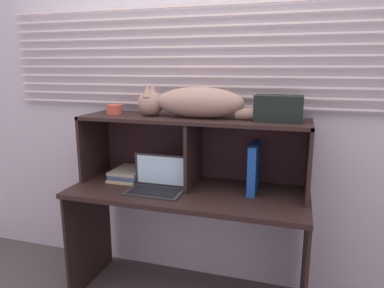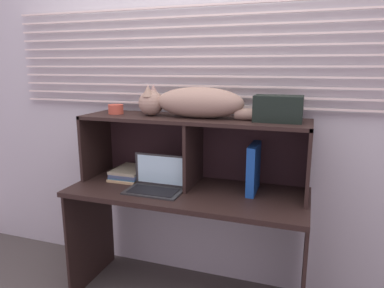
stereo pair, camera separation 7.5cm
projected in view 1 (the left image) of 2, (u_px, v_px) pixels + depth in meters
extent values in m
cube|color=#BABABC|center=(202.00, 104.00, 2.36)|extent=(4.40, 0.04, 2.50)
cube|color=silver|center=(200.00, 105.00, 2.31)|extent=(2.81, 0.02, 0.01)
cube|color=silver|center=(200.00, 95.00, 2.30)|extent=(2.81, 0.02, 0.01)
cube|color=silver|center=(200.00, 86.00, 2.29)|extent=(2.81, 0.02, 0.01)
cube|color=silver|center=(200.00, 76.00, 2.27)|extent=(2.81, 0.02, 0.01)
cube|color=silver|center=(200.00, 66.00, 2.26)|extent=(2.81, 0.02, 0.01)
cube|color=silver|center=(200.00, 57.00, 2.25)|extent=(2.81, 0.02, 0.01)
cube|color=silver|center=(200.00, 47.00, 2.23)|extent=(2.81, 0.02, 0.01)
cube|color=silver|center=(200.00, 36.00, 2.22)|extent=(2.81, 0.02, 0.01)
cube|color=silver|center=(200.00, 26.00, 2.21)|extent=(2.81, 0.02, 0.01)
cube|color=silver|center=(201.00, 16.00, 2.19)|extent=(2.81, 0.02, 0.01)
cube|color=silver|center=(201.00, 5.00, 2.18)|extent=(2.81, 0.02, 0.01)
cube|color=black|center=(187.00, 192.00, 2.16)|extent=(1.45, 0.59, 0.03)
cube|color=black|center=(89.00, 233.00, 2.44)|extent=(0.02, 0.53, 0.73)
cube|color=black|center=(305.00, 266.00, 2.04)|extent=(0.02, 0.53, 0.73)
cube|color=black|center=(192.00, 119.00, 2.16)|extent=(1.42, 0.37, 0.02)
cube|color=black|center=(94.00, 145.00, 2.40)|extent=(0.02, 0.37, 0.44)
cube|color=black|center=(309.00, 160.00, 2.00)|extent=(0.02, 0.37, 0.44)
cube|color=black|center=(194.00, 154.00, 2.20)|extent=(0.02, 0.35, 0.41)
cube|color=#2F1C1E|center=(200.00, 146.00, 2.37)|extent=(1.42, 0.01, 0.44)
ellipsoid|color=gray|center=(199.00, 102.00, 2.12)|extent=(0.55, 0.20, 0.19)
sphere|color=gray|center=(150.00, 103.00, 2.21)|extent=(0.16, 0.16, 0.16)
cone|color=#9D8169|center=(148.00, 91.00, 2.16)|extent=(0.07, 0.07, 0.07)
cone|color=gray|center=(153.00, 90.00, 2.23)|extent=(0.07, 0.07, 0.07)
cylinder|color=gray|center=(265.00, 115.00, 2.02)|extent=(0.34, 0.07, 0.07)
cube|color=#282828|center=(155.00, 192.00, 2.11)|extent=(0.34, 0.21, 0.01)
cube|color=#282828|center=(160.00, 170.00, 2.18)|extent=(0.34, 0.01, 0.20)
cube|color=#B2E0EA|center=(160.00, 170.00, 2.18)|extent=(0.31, 0.00, 0.18)
cube|color=black|center=(154.00, 191.00, 2.10)|extent=(0.29, 0.15, 0.00)
cube|color=#174699|center=(254.00, 168.00, 2.11)|extent=(0.05, 0.25, 0.29)
cube|color=tan|center=(128.00, 178.00, 2.37)|extent=(0.20, 0.26, 0.02)
cube|color=#325A7D|center=(129.00, 175.00, 2.37)|extent=(0.20, 0.26, 0.01)
cube|color=#405070|center=(130.00, 173.00, 2.37)|extent=(0.20, 0.26, 0.02)
cube|color=gray|center=(129.00, 170.00, 2.37)|extent=(0.20, 0.26, 0.02)
cylinder|color=#BC4B37|center=(114.00, 109.00, 2.30)|extent=(0.10, 0.10, 0.06)
cube|color=black|center=(279.00, 108.00, 1.99)|extent=(0.27, 0.16, 0.15)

